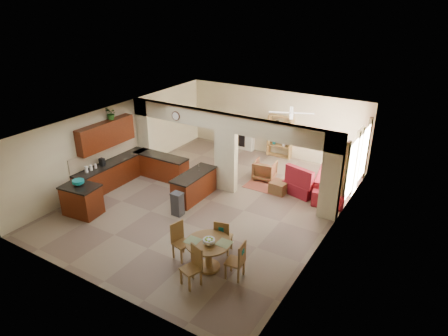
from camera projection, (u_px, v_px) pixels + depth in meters
The scene contains 39 objects.
floor at pixel (211, 201), 13.54m from camera, with size 10.00×10.00×0.00m, color #796854.
ceiling at pixel (210, 122), 12.39m from camera, with size 10.00×10.00×0.00m, color white.
wall_back at pixel (275, 123), 16.86m from camera, with size 8.00×8.00×0.00m, color beige.
wall_front at pixel (90, 237), 9.07m from camera, with size 8.00×8.00×0.00m, color beige.
wall_left at pixel (120, 141), 14.86m from camera, with size 10.00×10.00×0.00m, color beige.
wall_right at pixel (331, 193), 11.07m from camera, with size 10.00×10.00×0.00m, color beige.
partition_left_pier at pixel (145, 135), 15.50m from camera, with size 0.60×0.25×2.80m, color beige.
partition_center_pier at pixel (226, 161), 13.87m from camera, with size 0.80×0.25×2.20m, color beige.
partition_right_pier at pixel (331, 177), 11.99m from camera, with size 0.60×0.25×2.80m, color beige.
partition_header at pixel (226, 122), 13.30m from camera, with size 8.00×0.25×0.60m, color beige.
kitchen_counter at pixel (133, 170), 14.70m from camera, with size 2.52×3.29×1.48m.
upper_cabinets at pixel (106, 134), 13.94m from camera, with size 0.35×2.40×0.90m, color #3E1607.
peninsula at pixel (194, 186), 13.55m from camera, with size 0.70×1.85×0.91m.
wall_clock at pixel (176, 116), 14.15m from camera, with size 0.34×0.34×0.03m, color #512C1B.
rug at pixel (269, 185), 14.60m from camera, with size 1.60×1.30×0.01m, color brown.
fireplace at pixel (240, 135), 17.81m from camera, with size 1.60×0.35×1.20m.
shelving_unit at pixel (280, 137), 16.76m from camera, with size 1.00×0.32×1.80m, color olive.
window_a at pixel (351, 170), 12.96m from camera, with size 0.02×0.90×1.90m, color white.
window_b at pixel (364, 153), 14.28m from camera, with size 0.02×0.90×1.90m, color white.
glazed_door at pixel (357, 165), 13.68m from camera, with size 0.02×0.70×2.10m, color white.
drape_a_left at pixel (345, 176), 12.51m from camera, with size 0.10×0.28×2.30m, color #391B17.
drape_a_right at pixel (355, 163), 13.45m from camera, with size 0.10×0.28×2.30m, color #391B17.
drape_b_left at pixel (359, 158), 13.84m from camera, with size 0.10×0.28×2.30m, color #391B17.
drape_b_right at pixel (367, 148), 14.77m from camera, with size 0.10×0.28×2.30m, color #391B17.
ceiling_fan at pixel (291, 113), 14.12m from camera, with size 1.00×1.00×0.10m, color white.
kitchen_island at pixel (82, 200), 12.55m from camera, with size 1.22×0.93×0.99m.
teal_bowl at pixel (78, 183), 12.37m from camera, with size 0.36×0.36×0.17m, color #138186.
trash_can at pixel (178, 205), 12.56m from camera, with size 0.34×0.28×0.71m, color #303033.
dining_table at pixel (209, 251), 10.06m from camera, with size 1.16×1.16×0.79m.
fruit_bowl at pixel (209, 241), 9.84m from camera, with size 0.30×0.30×0.16m, color #7BBC28.
sofa at pixel (332, 182), 13.97m from camera, with size 1.04×2.65×0.77m, color maroon.
chaise at pixel (302, 187), 13.99m from camera, with size 1.09×0.89×0.43m, color maroon.
armchair at pixel (265, 170), 14.98m from camera, with size 0.77×0.80×0.72m, color maroon.
ottoman at pixel (279, 187), 14.01m from camera, with size 0.56×0.56×0.41m, color maroon.
plant at pixel (111, 114), 13.92m from camera, with size 0.40×0.35×0.45m, color #205416.
chair_north at pixel (223, 236), 10.63m from camera, with size 0.50×0.50×1.02m.
chair_east at pixel (238, 259), 9.69m from camera, with size 0.46×0.46×1.02m.
chair_south at pixel (193, 264), 9.51m from camera, with size 0.53×0.53×1.02m.
chair_west at pixel (180, 239), 10.49m from camera, with size 0.51×0.51×1.02m.
Camera 1 is at (6.57, -9.94, 6.55)m, focal length 32.00 mm.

